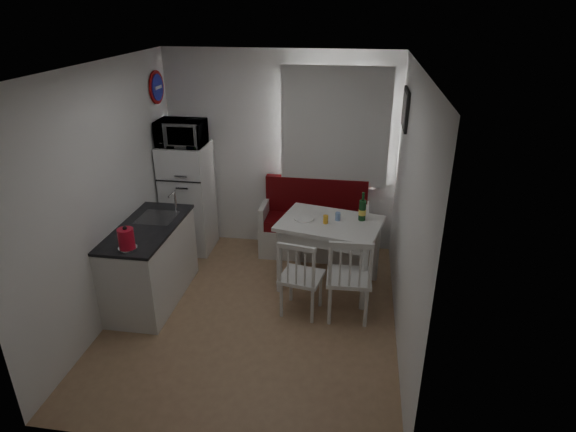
% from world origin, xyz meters
% --- Properties ---
extents(floor, '(3.00, 3.50, 0.02)m').
position_xyz_m(floor, '(0.00, 0.00, 0.00)').
color(floor, '#997451').
rests_on(floor, ground).
extents(ceiling, '(3.00, 3.50, 0.02)m').
position_xyz_m(ceiling, '(0.00, 0.00, 2.60)').
color(ceiling, white).
rests_on(ceiling, wall_back).
extents(wall_back, '(3.00, 0.02, 2.60)m').
position_xyz_m(wall_back, '(0.00, 1.75, 1.30)').
color(wall_back, white).
rests_on(wall_back, floor).
extents(wall_front, '(3.00, 0.02, 2.60)m').
position_xyz_m(wall_front, '(0.00, -1.75, 1.30)').
color(wall_front, white).
rests_on(wall_front, floor).
extents(wall_left, '(0.02, 3.50, 2.60)m').
position_xyz_m(wall_left, '(-1.50, 0.00, 1.30)').
color(wall_left, white).
rests_on(wall_left, floor).
extents(wall_right, '(0.02, 3.50, 2.60)m').
position_xyz_m(wall_right, '(1.50, 0.00, 1.30)').
color(wall_right, white).
rests_on(wall_right, floor).
extents(window, '(1.22, 0.06, 1.47)m').
position_xyz_m(window, '(0.70, 1.72, 1.62)').
color(window, silver).
rests_on(window, wall_back).
extents(curtain, '(1.35, 0.02, 1.50)m').
position_xyz_m(curtain, '(0.70, 1.65, 1.68)').
color(curtain, white).
rests_on(curtain, wall_back).
extents(kitchen_counter, '(0.62, 1.32, 1.16)m').
position_xyz_m(kitchen_counter, '(-1.20, 0.16, 0.46)').
color(kitchen_counter, silver).
rests_on(kitchen_counter, floor).
extents(wall_sign, '(0.03, 0.40, 0.40)m').
position_xyz_m(wall_sign, '(-1.47, 1.45, 2.15)').
color(wall_sign, '#1B22A7').
rests_on(wall_sign, wall_left).
extents(picture_frame, '(0.04, 0.52, 0.42)m').
position_xyz_m(picture_frame, '(1.48, 1.10, 2.05)').
color(picture_frame, black).
rests_on(picture_frame, wall_right).
extents(bench, '(1.41, 0.54, 1.01)m').
position_xyz_m(bench, '(0.49, 1.51, 0.33)').
color(bench, silver).
rests_on(bench, floor).
extents(dining_table, '(1.26, 1.00, 0.84)m').
position_xyz_m(dining_table, '(0.74, 0.71, 0.74)').
color(dining_table, silver).
rests_on(dining_table, floor).
extents(chair_left, '(0.49, 0.47, 0.48)m').
position_xyz_m(chair_left, '(0.49, 0.05, 0.56)').
color(chair_left, silver).
rests_on(chair_left, floor).
extents(chair_right, '(0.48, 0.46, 0.53)m').
position_xyz_m(chair_right, '(0.99, 0.04, 0.61)').
color(chair_right, silver).
rests_on(chair_right, floor).
extents(fridge, '(0.58, 0.58, 1.46)m').
position_xyz_m(fridge, '(-1.18, 1.40, 0.73)').
color(fridge, white).
rests_on(fridge, floor).
extents(microwave, '(0.58, 0.39, 0.32)m').
position_xyz_m(microwave, '(-1.18, 1.35, 1.62)').
color(microwave, white).
rests_on(microwave, fridge).
extents(kettle, '(0.19, 0.19, 0.25)m').
position_xyz_m(kettle, '(-1.15, -0.38, 1.02)').
color(kettle, red).
rests_on(kettle, kitchen_counter).
extents(wine_bottle, '(0.08, 0.08, 0.33)m').
position_xyz_m(wine_bottle, '(1.09, 0.81, 1.00)').
color(wine_bottle, '#133D1A').
rests_on(wine_bottle, dining_table).
extents(drinking_glass_orange, '(0.06, 0.06, 0.09)m').
position_xyz_m(drinking_glass_orange, '(0.69, 0.66, 0.89)').
color(drinking_glass_orange, yellow).
rests_on(drinking_glass_orange, dining_table).
extents(drinking_glass_blue, '(0.06, 0.06, 0.09)m').
position_xyz_m(drinking_glass_blue, '(0.82, 0.76, 0.89)').
color(drinking_glass_blue, '#82A4DD').
rests_on(drinking_glass_blue, dining_table).
extents(plate, '(0.23, 0.23, 0.02)m').
position_xyz_m(plate, '(0.44, 0.73, 0.85)').
color(plate, white).
rests_on(plate, dining_table).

